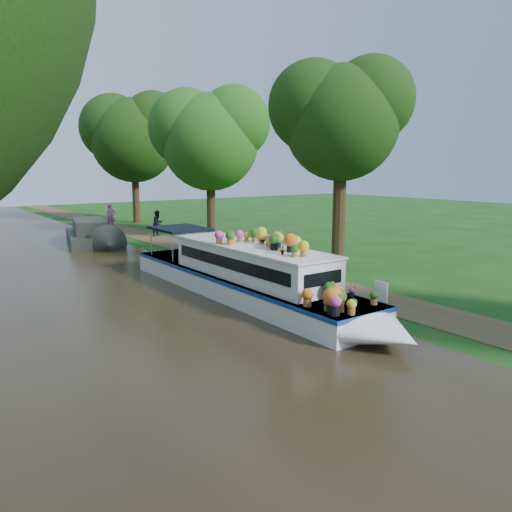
# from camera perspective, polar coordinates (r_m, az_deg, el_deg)

# --- Properties ---
(ground) EXTENTS (100.00, 100.00, 0.00)m
(ground) POSITION_cam_1_polar(r_m,az_deg,el_deg) (17.58, 7.38, -4.55)
(ground) COLOR #133D0F
(ground) RESTS_ON ground
(canal_water) EXTENTS (10.00, 100.00, 0.02)m
(canal_water) POSITION_cam_1_polar(r_m,az_deg,el_deg) (14.31, -10.66, -8.04)
(canal_water) COLOR black
(canal_water) RESTS_ON ground
(towpath) EXTENTS (2.20, 100.00, 0.03)m
(towpath) POSITION_cam_1_polar(r_m,az_deg,el_deg) (18.39, 10.12, -3.92)
(towpath) COLOR #453920
(towpath) RESTS_ON ground
(plant_boat) EXTENTS (2.29, 13.52, 2.28)m
(plant_boat) POSITION_cam_1_polar(r_m,az_deg,el_deg) (16.73, -0.52, -2.21)
(plant_boat) COLOR white
(plant_boat) RESTS_ON canal_water
(tree_near_overhang) EXTENTS (5.52, 5.28, 8.99)m
(tree_near_overhang) POSITION_cam_1_polar(r_m,az_deg,el_deg) (21.96, 9.63, 15.67)
(tree_near_overhang) COLOR black
(tree_near_overhang) RESTS_ON ground
(tree_near_mid) EXTENTS (6.90, 6.60, 9.40)m
(tree_near_mid) POSITION_cam_1_polar(r_m,az_deg,el_deg) (31.92, -5.38, 13.69)
(tree_near_mid) COLOR black
(tree_near_mid) RESTS_ON ground
(tree_near_far) EXTENTS (7.59, 7.26, 10.30)m
(tree_near_far) POSITION_cam_1_polar(r_m,az_deg,el_deg) (41.61, -13.92, 13.44)
(tree_near_far) COLOR black
(tree_near_far) RESTS_ON ground
(second_boat) EXTENTS (3.51, 7.75, 1.43)m
(second_boat) POSITION_cam_1_polar(r_m,az_deg,el_deg) (30.63, -18.50, 2.38)
(second_boat) COLOR #232722
(second_boat) RESTS_ON canal_water
(pedestrian_pink) EXTENTS (0.72, 0.54, 1.80)m
(pedestrian_pink) POSITION_cam_1_polar(r_m,az_deg,el_deg) (37.50, -16.28, 4.36)
(pedestrian_pink) COLOR #E85F7C
(pedestrian_pink) RESTS_ON towpath
(pedestrian_dark) EXTENTS (0.99, 0.91, 1.65)m
(pedestrian_dark) POSITION_cam_1_polar(r_m,az_deg,el_deg) (32.90, -11.15, 3.70)
(pedestrian_dark) COLOR black
(pedestrian_dark) RESTS_ON towpath
(verge_plant) EXTENTS (0.39, 0.36, 0.39)m
(verge_plant) POSITION_cam_1_polar(r_m,az_deg,el_deg) (19.77, -0.50, -2.24)
(verge_plant) COLOR #28651E
(verge_plant) RESTS_ON ground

